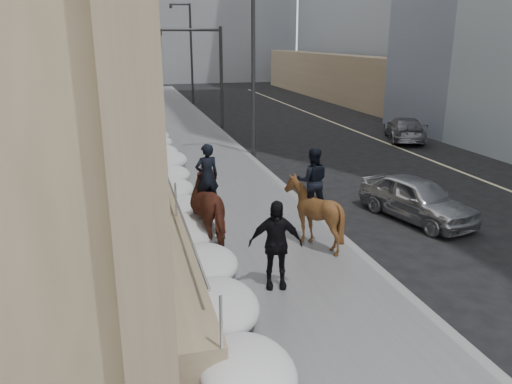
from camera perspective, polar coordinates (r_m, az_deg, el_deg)
ground at (r=10.33m, az=4.04°, el=-13.95°), size 140.00×140.00×0.00m
sidewalk at (r=19.31m, az=-5.60°, el=1.23°), size 5.00×80.00×0.12m
curb at (r=19.88m, az=1.86°, el=1.78°), size 0.24×80.00×0.12m
lane_line at (r=23.37m, az=20.72°, el=2.86°), size 0.15×70.00×0.01m
bg_building_far at (r=80.53m, az=-18.25°, el=19.68°), size 24.00×12.00×20.00m
streetlight_mid at (r=23.07m, az=-0.71°, el=15.29°), size 1.71×0.24×8.00m
streetlight_far at (r=42.73m, az=-7.64°, el=16.01°), size 1.71×0.24×8.00m
traffic_signal at (r=30.78m, az=-5.76°, el=14.60°), size 4.10×0.22×6.00m
snow_bank at (r=17.22m, az=-9.25°, el=0.53°), size 1.70×18.10×0.76m
mounted_horse_left at (r=13.02m, az=-4.86°, el=-1.49°), size 1.52×2.52×2.66m
mounted_horse_right at (r=12.98m, az=6.51°, el=-1.69°), size 1.83×1.95×2.56m
pedestrian at (r=10.75m, az=2.23°, el=-6.00°), size 1.23×0.72×1.98m
car_silver at (r=15.96m, az=17.91°, el=-0.70°), size 2.50×4.18×1.33m
car_grey at (r=28.40m, az=16.62°, el=6.93°), size 3.28×4.71×1.27m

